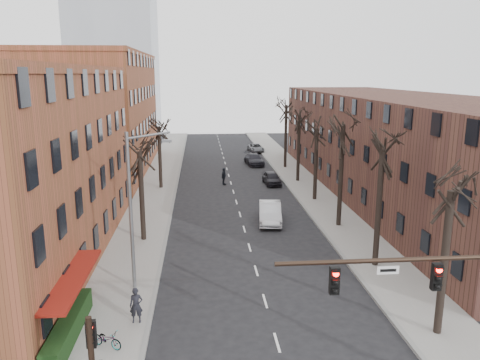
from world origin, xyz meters
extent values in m
cube|color=gray|center=(-8.00, 35.00, 0.07)|extent=(4.00, 90.00, 0.15)
cube|color=gray|center=(8.00, 35.00, 0.07)|extent=(4.00, 90.00, 0.15)
cube|color=brown|center=(-16.00, 44.00, 7.00)|extent=(12.00, 28.00, 14.00)
cube|color=#4E2E24|center=(16.00, 30.00, 5.00)|extent=(12.00, 50.00, 10.00)
cube|color=maroon|center=(-9.40, 6.00, 0.00)|extent=(1.20, 7.00, 0.15)
cube|color=#1B3612|center=(-9.50, 5.00, 0.65)|extent=(0.80, 6.00, 1.00)
cylinder|color=black|center=(3.00, -1.00, 6.00)|extent=(8.00, 0.16, 0.16)
cube|color=black|center=(4.50, -1.00, 5.35)|extent=(0.32, 0.22, 0.95)
cube|color=black|center=(1.00, -1.00, 5.35)|extent=(0.32, 0.22, 0.95)
cube|color=silver|center=(2.80, -1.00, 5.65)|extent=(0.75, 0.04, 0.28)
cube|color=black|center=(-7.00, -0.82, 3.70)|extent=(0.32, 0.22, 0.95)
cylinder|color=slate|center=(-7.20, 10.00, 4.50)|extent=(0.20, 0.20, 9.00)
cylinder|color=slate|center=(-6.10, 10.00, 8.80)|extent=(2.39, 0.12, 0.46)
cube|color=slate|center=(-5.10, 10.00, 8.50)|extent=(0.50, 0.22, 0.14)
imported|color=silver|center=(2.28, 21.60, 0.83)|extent=(2.34, 5.22, 1.67)
imported|color=black|center=(4.47, 35.05, 0.70)|extent=(1.88, 4.20, 1.40)
imported|color=black|center=(3.80, 46.45, 0.73)|extent=(2.56, 5.23, 1.47)
imported|color=#5A5C61|center=(5.30, 56.96, 0.63)|extent=(2.41, 4.68, 1.26)
imported|color=black|center=(-6.58, 6.13, 1.03)|extent=(0.66, 0.44, 1.76)
imported|color=black|center=(-0.83, 35.23, 0.94)|extent=(0.86, 1.20, 1.89)
imported|color=gray|center=(-7.61, 4.04, 0.56)|extent=(1.63, 1.21, 0.82)
camera|label=1|loc=(-3.31, -14.95, 12.01)|focal=35.00mm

